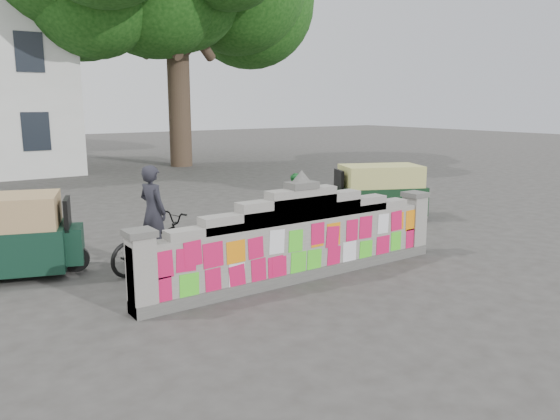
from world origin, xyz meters
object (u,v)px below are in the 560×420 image
(cyclist_bike, at_px, (154,243))
(cyclist_rider, at_px, (153,224))
(pedestrian, at_px, (298,205))
(rickshaw_left, at_px, (1,236))
(rickshaw_right, at_px, (378,191))

(cyclist_bike, distance_m, cyclist_rider, 0.37)
(cyclist_rider, distance_m, pedestrian, 3.97)
(cyclist_bike, xyz_separation_m, rickshaw_left, (-2.49, 1.12, 0.27))
(cyclist_bike, distance_m, rickshaw_right, 6.96)
(cyclist_rider, height_order, pedestrian, cyclist_rider)
(cyclist_rider, bearing_deg, rickshaw_left, 49.03)
(cyclist_rider, distance_m, rickshaw_right, 6.96)
(cyclist_rider, height_order, rickshaw_right, cyclist_rider)
(pedestrian, distance_m, rickshaw_left, 6.43)
(cyclist_rider, xyz_separation_m, rickshaw_left, (-2.49, 1.12, -0.10))
(cyclist_rider, relative_size, rickshaw_left, 0.63)
(rickshaw_left, height_order, rickshaw_right, rickshaw_left)
(pedestrian, relative_size, rickshaw_left, 0.53)
(cyclist_rider, relative_size, pedestrian, 1.18)
(cyclist_rider, bearing_deg, cyclist_bike, -0.00)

